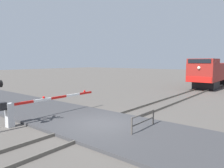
{
  "coord_description": "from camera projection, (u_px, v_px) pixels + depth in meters",
  "views": [
    {
      "loc": [
        7.36,
        -8.24,
        3.48
      ],
      "look_at": [
        -0.99,
        2.11,
        2.04
      ],
      "focal_mm": 33.82,
      "sensor_mm": 36.0,
      "label": 1
    }
  ],
  "objects": [
    {
      "name": "crossing_gate",
      "position": [
        26.0,
        108.0,
        11.83
      ],
      "size": [
        0.36,
        6.66,
        1.39
      ],
      "color": "silver",
      "rests_on": "ground_plane"
    },
    {
      "name": "guard_railing",
      "position": [
        143.0,
        120.0,
        10.37
      ],
      "size": [
        0.08,
        2.13,
        0.95
      ],
      "color": "#4C4742",
      "rests_on": "ground_plane"
    },
    {
      "name": "locomotive",
      "position": [
        214.0,
        72.0,
        29.31
      ],
      "size": [
        2.97,
        14.45,
        3.78
      ],
      "color": "black",
      "rests_on": "ground_plane"
    },
    {
      "name": "rail_track_right",
      "position": [
        112.0,
        127.0,
        10.89
      ],
      "size": [
        0.08,
        80.0,
        0.15
      ],
      "primitive_type": "cube",
      "color": "#59544C",
      "rests_on": "ground_plane"
    },
    {
      "name": "rail_track_left",
      "position": [
        92.0,
        122.0,
        11.79
      ],
      "size": [
        0.08,
        80.0,
        0.15
      ],
      "primitive_type": "cube",
      "color": "#59544C",
      "rests_on": "ground_plane"
    },
    {
      "name": "ground_plane",
      "position": [
        102.0,
        126.0,
        11.35
      ],
      "size": [
        160.0,
        160.0,
        0.0
      ],
      "primitive_type": "plane",
      "color": "#514C47"
    },
    {
      "name": "road_surface",
      "position": [
        102.0,
        125.0,
        11.34
      ],
      "size": [
        36.0,
        5.06,
        0.15
      ],
      "primitive_type": "cube",
      "color": "#38383A",
      "rests_on": "ground_plane"
    }
  ]
}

